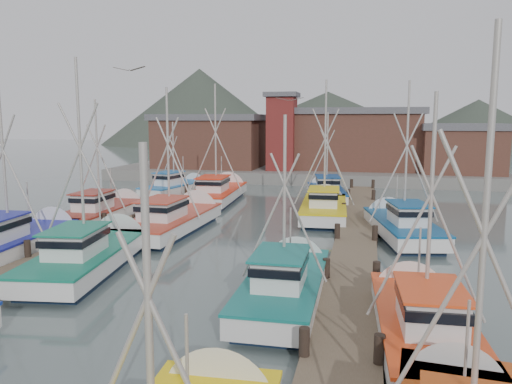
% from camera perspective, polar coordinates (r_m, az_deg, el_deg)
% --- Properties ---
extents(ground, '(260.00, 260.00, 0.00)m').
position_cam_1_polar(ground, '(24.13, -6.08, -8.17)').
color(ground, '#536463').
rests_on(ground, ground).
extents(dock_left, '(2.30, 46.00, 1.50)m').
position_cam_1_polar(dock_left, '(30.46, -16.17, -4.57)').
color(dock_left, brown).
rests_on(dock_left, ground).
extents(dock_right, '(2.30, 46.00, 1.50)m').
position_cam_1_polar(dock_right, '(26.75, 11.26, -6.17)').
color(dock_right, brown).
rests_on(dock_right, ground).
extents(quay, '(44.00, 16.00, 1.20)m').
position_cam_1_polar(quay, '(59.68, 5.48, 2.28)').
color(quay, slate).
rests_on(quay, ground).
extents(shed_left, '(12.72, 8.48, 6.20)m').
position_cam_1_polar(shed_left, '(59.88, -5.28, 5.89)').
color(shed_left, brown).
rests_on(shed_left, quay).
extents(shed_center, '(14.84, 9.54, 6.90)m').
position_cam_1_polar(shed_center, '(58.93, 11.36, 6.06)').
color(shed_center, brown).
rests_on(shed_center, quay).
extents(shed_right, '(8.48, 6.36, 5.20)m').
position_cam_1_polar(shed_right, '(56.74, 22.45, 4.66)').
color(shed_right, brown).
rests_on(shed_right, quay).
extents(lookout_tower, '(3.60, 3.60, 8.50)m').
position_cam_1_polar(lookout_tower, '(55.72, 2.96, 6.98)').
color(lookout_tower, maroon).
rests_on(lookout_tower, quay).
extents(distant_hills, '(175.00, 140.00, 42.00)m').
position_cam_1_polar(distant_hills, '(146.04, 4.84, 5.59)').
color(distant_hills, '#3A4338').
rests_on(distant_hills, ground).
extents(boat_4, '(4.18, 9.85, 10.27)m').
position_cam_1_polar(boat_4, '(24.31, -18.17, -6.75)').
color(boat_4, '#101E35').
rests_on(boat_4, ground).
extents(boat_5, '(3.14, 8.66, 7.70)m').
position_cam_1_polar(boat_5, '(19.22, 3.50, -10.37)').
color(boat_5, '#101E35').
rests_on(boat_5, ground).
extents(boat_6, '(3.94, 9.42, 9.62)m').
position_cam_1_polar(boat_6, '(28.31, -25.50, -5.05)').
color(boat_6, '#101E35').
rests_on(boat_6, ground).
extents(boat_7, '(3.37, 8.52, 8.27)m').
position_cam_1_polar(boat_7, '(16.57, 18.33, -13.90)').
color(boat_7, '#101E35').
rests_on(boat_7, ground).
extents(boat_8, '(3.94, 10.28, 9.62)m').
position_cam_1_polar(boat_8, '(31.23, -9.22, -3.15)').
color(boat_8, '#101E35').
rests_on(boat_8, ground).
extents(boat_9, '(4.10, 9.61, 10.27)m').
position_cam_1_polar(boat_9, '(35.35, 7.80, -1.78)').
color(boat_9, '#101E35').
rests_on(boat_9, ground).
extents(boat_10, '(3.65, 8.97, 8.84)m').
position_cam_1_polar(boat_10, '(34.95, -16.86, -2.18)').
color(boat_10, '#101E35').
rests_on(boat_10, ground).
extents(boat_11, '(4.57, 9.39, 9.73)m').
position_cam_1_polar(boat_11, '(30.40, 16.14, -3.68)').
color(boat_11, '#101E35').
rests_on(boat_11, ground).
extents(boat_12, '(4.32, 10.62, 10.66)m').
position_cam_1_polar(boat_12, '(42.21, -4.30, -0.08)').
color(boat_12, '#101E35').
rests_on(boat_12, ground).
extents(boat_13, '(4.11, 9.15, 8.15)m').
position_cam_1_polar(boat_13, '(42.69, 7.97, -0.06)').
color(boat_13, '#101E35').
rests_on(boat_13, ground).
extents(boat_14, '(4.12, 8.74, 7.27)m').
position_cam_1_polar(boat_14, '(45.78, -8.89, 0.48)').
color(boat_14, '#101E35').
rests_on(boat_14, ground).
extents(gull_near, '(1.55, 0.63, 0.24)m').
position_cam_1_polar(gull_near, '(23.34, -14.30, 13.43)').
color(gull_near, gray).
rests_on(gull_near, ground).
extents(gull_far, '(1.55, 0.61, 0.24)m').
position_cam_1_polar(gull_far, '(27.95, 3.89, 10.50)').
color(gull_far, gray).
rests_on(gull_far, ground).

